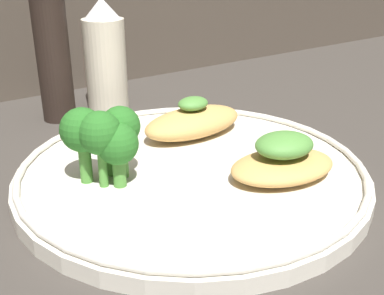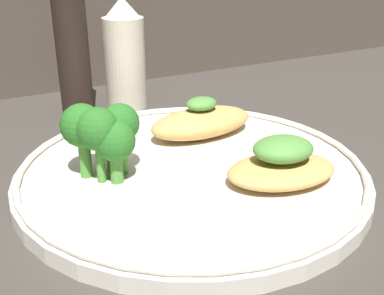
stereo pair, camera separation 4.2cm
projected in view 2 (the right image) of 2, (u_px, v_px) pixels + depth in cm
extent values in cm
cube|color=#3D3833|center=(192.00, 187.00, 43.60)|extent=(180.00, 180.00, 1.00)
cylinder|color=silver|center=(192.00, 175.00, 43.12)|extent=(31.02, 31.02, 1.40)
torus|color=silver|center=(192.00, 165.00, 42.71)|extent=(30.42, 30.42, 0.60)
ellipsoid|color=tan|center=(281.00, 171.00, 40.06)|extent=(10.40, 7.72, 2.03)
ellipsoid|color=#518E3D|center=(283.00, 149.00, 39.26)|extent=(5.79, 4.97, 1.98)
ellipsoid|color=tan|center=(201.00, 123.00, 49.36)|extent=(11.34, 5.97, 2.78)
ellipsoid|color=#518E3D|center=(201.00, 104.00, 48.54)|extent=(3.35, 2.72, 1.30)
cylinder|color=#4C8E38|center=(122.00, 155.00, 41.31)|extent=(0.97, 0.97, 3.46)
sphere|color=#286B23|center=(120.00, 123.00, 40.14)|extent=(3.34, 3.34, 3.34)
cylinder|color=#4C8E38|center=(111.00, 158.00, 41.92)|extent=(0.86, 0.86, 2.39)
sphere|color=#286B23|center=(110.00, 135.00, 41.06)|extent=(2.73, 2.73, 2.73)
cylinder|color=#4C8E38|center=(85.00, 158.00, 40.73)|extent=(1.04, 1.04, 3.40)
sphere|color=#286B23|center=(82.00, 125.00, 39.53)|extent=(3.64, 3.64, 3.64)
cylinder|color=#4C8E38|center=(101.00, 163.00, 39.83)|extent=(0.75, 0.75, 3.49)
sphere|color=#286B23|center=(98.00, 129.00, 38.63)|extent=(3.54, 3.54, 3.54)
cylinder|color=#4C8E38|center=(117.00, 168.00, 39.92)|extent=(1.09, 1.09, 2.58)
sphere|color=#286B23|center=(115.00, 140.00, 38.92)|extent=(3.43, 3.43, 3.43)
cylinder|color=beige|center=(125.00, 63.00, 60.52)|extent=(5.12, 5.12, 11.31)
cone|color=white|center=(122.00, 7.00, 57.74)|extent=(4.35, 4.35, 2.49)
cylinder|color=black|center=(72.00, 46.00, 56.61)|extent=(3.86, 3.86, 16.91)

